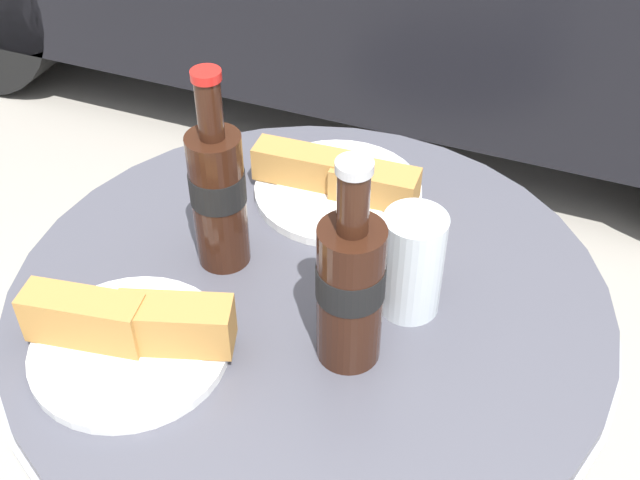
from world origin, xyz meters
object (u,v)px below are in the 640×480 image
at_px(bistro_table, 310,382).
at_px(lunch_plate_far, 338,183).
at_px(cola_bottle_right, 350,286).
at_px(cola_bottle_left, 218,192).
at_px(lunch_plate_near, 130,335).
at_px(drinking_glass, 412,267).

height_order(bistro_table, lunch_plate_far, lunch_plate_far).
relative_size(cola_bottle_right, lunch_plate_far, 1.10).
distance_m(cola_bottle_left, lunch_plate_near, 0.19).
distance_m(bistro_table, drinking_glass, 0.26).
distance_m(cola_bottle_left, lunch_plate_far, 0.21).
xyz_separation_m(drinking_glass, lunch_plate_near, (-0.26, -0.18, -0.03)).
height_order(bistro_table, cola_bottle_left, cola_bottle_left).
distance_m(lunch_plate_near, lunch_plate_far, 0.36).
bearing_deg(bistro_table, cola_bottle_right, -43.22).
height_order(cola_bottle_left, lunch_plate_near, cola_bottle_left).
xyz_separation_m(cola_bottle_left, lunch_plate_far, (0.08, 0.17, -0.08)).
distance_m(cola_bottle_left, cola_bottle_right, 0.21).
distance_m(bistro_table, lunch_plate_near, 0.29).
xyz_separation_m(cola_bottle_right, lunch_plate_near, (-0.22, -0.09, -0.07)).
xyz_separation_m(cola_bottle_right, drinking_glass, (0.04, 0.09, -0.04)).
distance_m(bistro_table, cola_bottle_right, 0.29).
height_order(cola_bottle_right, drinking_glass, cola_bottle_right).
bearing_deg(lunch_plate_near, cola_bottle_left, 82.09).
bearing_deg(lunch_plate_far, cola_bottle_left, -116.23).
relative_size(drinking_glass, lunch_plate_near, 0.57).
relative_size(cola_bottle_right, lunch_plate_near, 1.11).
relative_size(cola_bottle_left, cola_bottle_right, 1.02).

